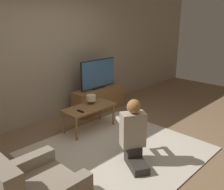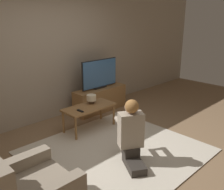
{
  "view_description": "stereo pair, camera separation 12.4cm",
  "coord_description": "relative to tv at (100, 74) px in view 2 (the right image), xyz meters",
  "views": [
    {
      "loc": [
        -2.56,
        -2.36,
        2.05
      ],
      "look_at": [
        0.48,
        0.58,
        0.7
      ],
      "focal_mm": 40.0,
      "sensor_mm": 36.0,
      "label": 1
    },
    {
      "loc": [
        -2.47,
        -2.45,
        2.05
      ],
      "look_at": [
        0.48,
        0.58,
        0.7
      ],
      "focal_mm": 40.0,
      "sensor_mm": 36.0,
      "label": 2
    }
  ],
  "objects": [
    {
      "name": "remote",
      "position": [
        -1.07,
        -0.69,
        -0.38
      ],
      "size": [
        0.04,
        0.15,
        0.02
      ],
      "color": "black",
      "rests_on": "coffee_table"
    },
    {
      "name": "wall_back",
      "position": [
        -1.02,
        0.41,
        0.46
      ],
      "size": [
        10.0,
        0.06,
        2.6
      ],
      "color": "tan",
      "rests_on": "ground_plane"
    },
    {
      "name": "coffee_table",
      "position": [
        -0.79,
        -0.59,
        -0.44
      ],
      "size": [
        0.98,
        0.46,
        0.46
      ],
      "color": "olive",
      "rests_on": "ground_plane"
    },
    {
      "name": "ground_plane",
      "position": [
        -1.02,
        -1.52,
        -0.84
      ],
      "size": [
        10.0,
        10.0,
        0.0
      ],
      "primitive_type": "plane",
      "color": "#896B4C"
    },
    {
      "name": "tv_stand",
      "position": [
        0.0,
        -0.0,
        -0.58
      ],
      "size": [
        1.26,
        0.37,
        0.52
      ],
      "color": "olive",
      "rests_on": "ground_plane"
    },
    {
      "name": "rug",
      "position": [
        -1.02,
        -1.52,
        -0.84
      ],
      "size": [
        2.47,
        2.3,
        0.02
      ],
      "color": "beige",
      "rests_on": "ground_plane"
    },
    {
      "name": "tv",
      "position": [
        0.0,
        0.0,
        0.0
      ],
      "size": [
        0.95,
        0.08,
        0.63
      ],
      "color": "black",
      "rests_on": "tv_stand"
    },
    {
      "name": "table_lamp",
      "position": [
        -0.66,
        -0.51,
        -0.28
      ],
      "size": [
        0.18,
        0.18,
        0.17
      ],
      "color": "#4C3823",
      "rests_on": "coffee_table"
    },
    {
      "name": "person_kneeling",
      "position": [
        -1.09,
        -1.88,
        -0.36
      ],
      "size": [
        0.62,
        0.82,
        0.95
      ],
      "rotation": [
        0.0,
        0.0,
        2.62
      ],
      "color": "#332D28",
      "rests_on": "rug"
    }
  ]
}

